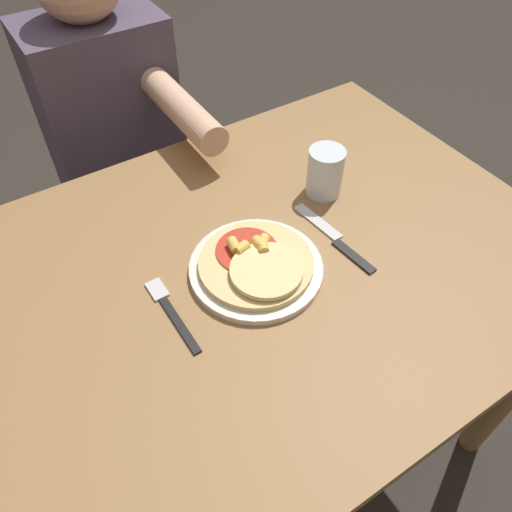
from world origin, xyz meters
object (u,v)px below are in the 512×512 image
object	(u,v)px
dining_table	(272,296)
knife	(335,238)
fork	(170,310)
drinking_glass	(325,172)
person_diner	(115,132)
plate	(256,268)
pizza	(257,263)

from	to	relation	value
dining_table	knife	distance (m)	0.18
fork	drinking_glass	size ratio (longest dim) A/B	1.69
person_diner	knife	bearing A→B (deg)	-75.00
fork	knife	size ratio (longest dim) A/B	0.79
plate	knife	world-z (taller)	plate
plate	drinking_glass	world-z (taller)	drinking_glass
dining_table	fork	xyz separation A→B (m)	(-0.22, -0.01, 0.13)
fork	pizza	bearing A→B (deg)	-2.30
dining_table	drinking_glass	size ratio (longest dim) A/B	10.46
plate	drinking_glass	bearing A→B (deg)	24.79
knife	person_diner	distance (m)	0.73
plate	person_diner	xyz separation A→B (m)	(-0.02, 0.69, -0.09)
plate	pizza	distance (m)	0.02
drinking_glass	fork	bearing A→B (deg)	-165.41
knife	drinking_glass	size ratio (longest dim) A/B	2.14
dining_table	pizza	size ratio (longest dim) A/B	5.22
plate	pizza	bearing A→B (deg)	-80.57
drinking_glass	pizza	bearing A→B (deg)	-154.42
pizza	plate	bearing A→B (deg)	99.43
fork	drinking_glass	xyz separation A→B (m)	(0.41, 0.11, 0.05)
pizza	knife	distance (m)	0.17
plate	person_diner	world-z (taller)	person_diner
dining_table	pizza	distance (m)	0.16
knife	drinking_glass	distance (m)	0.15
plate	knife	distance (m)	0.17
fork	drinking_glass	bearing A→B (deg)	14.59
plate	fork	xyz separation A→B (m)	(-0.17, 0.00, -0.00)
drinking_glass	dining_table	bearing A→B (deg)	-153.16
plate	drinking_glass	size ratio (longest dim) A/B	2.35
fork	drinking_glass	world-z (taller)	drinking_glass
plate	fork	distance (m)	0.17
pizza	drinking_glass	distance (m)	0.26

